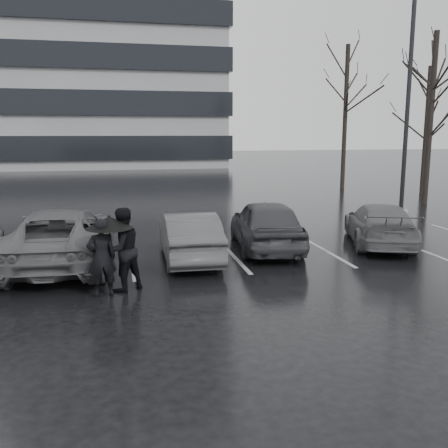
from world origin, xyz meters
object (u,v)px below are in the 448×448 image
lamp_post (408,103)px  tree_ne (426,131)px  car_west_b (61,237)px  pedestrian_left (102,258)px  pedestrian_right (122,249)px  tree_north (345,118)px  car_main (266,224)px  car_west_a (189,236)px  car_east (380,224)px  tree_east (430,120)px

lamp_post → tree_ne: size_ratio=1.43×
lamp_post → car_west_b: bearing=-157.7°
pedestrian_left → tree_ne: (17.41, 14.89, 2.66)m
pedestrian_right → tree_north: size_ratio=0.22×
tree_north → car_main: bearing=-122.7°
tree_north → lamp_post: bearing=-101.1°
car_west_a → lamp_post: (9.77, 5.54, 3.91)m
car_east → tree_east: bearing=-111.7°
tree_east → tree_ne: 4.74m
car_main → car_west_a: size_ratio=1.10×
car_west_a → car_west_b: (-3.34, 0.17, 0.09)m
pedestrian_right → tree_east: size_ratio=0.23×
car_east → pedestrian_left: size_ratio=2.62×
lamp_post → tree_east: bearing=42.8°
car_west_b → tree_ne: size_ratio=0.77×
pedestrian_left → pedestrian_right: bearing=-153.7°
car_west_a → pedestrian_left: bearing=51.3°
car_east → tree_ne: 15.03m
car_west_a → pedestrian_right: (-1.80, -2.34, 0.26)m
pedestrian_left → pedestrian_right: size_ratio=0.91×
lamp_post → pedestrian_right: bearing=-145.8°
car_east → lamp_post: bearing=-107.8°
car_west_b → pedestrian_left: pedestrian_left is taller
car_west_a → tree_ne: 19.69m
pedestrian_left → pedestrian_right: (0.43, 0.33, 0.08)m
car_east → pedestrian_right: 8.39m
car_east → tree_ne: (9.14, 11.59, 2.86)m
tree_north → pedestrian_right: bearing=-127.5°
car_main → car_west_b: 5.79m
car_east → pedestrian_right: pedestrian_right is taller
car_west_a → tree_north: bearing=-126.3°
tree_east → tree_north: (-1.00, 7.00, 0.25)m
car_west_b → tree_north: bearing=-132.1°
car_west_a → tree_north: tree_north is taller
car_west_a → lamp_post: size_ratio=0.40×
car_east → pedestrian_right: size_ratio=2.39×
pedestrian_right → lamp_post: bearing=-178.1°
car_east → pedestrian_left: pedestrian_left is taller
car_west_b → car_east: (9.37, 0.47, -0.11)m
car_main → car_west_b: (-5.75, -0.63, -0.00)m
car_west_b → tree_north: size_ratio=0.63×
car_east → pedestrian_left: bearing=41.3°
pedestrian_left → tree_ne: tree_ne is taller
tree_east → car_east: bearing=-131.2°
tree_north → car_west_b: bearing=-134.9°
car_west_a → car_east: bearing=-172.7°
car_west_b → pedestrian_right: 2.94m
car_main → lamp_post: bearing=-140.7°
pedestrian_right → tree_north: 22.39m
tree_ne → tree_east: bearing=-122.0°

